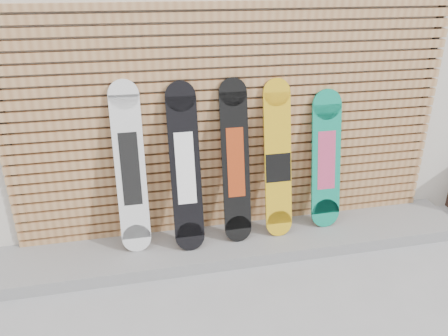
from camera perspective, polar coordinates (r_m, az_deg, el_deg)
The scene contains 9 objects.
ground at distance 3.96m, azimuth 6.82°, elevation -15.35°, with size 80.00×80.00×0.00m, color gray.
building at distance 6.61m, azimuth 1.80°, elevation 17.90°, with size 12.00×5.00×3.60m, color beige.
concrete_step at distance 4.41m, azimuth 2.14°, elevation -9.61°, with size 4.60×0.70×0.12m, color gray.
slat_wall at distance 4.16m, azimuth 1.39°, elevation 5.90°, with size 4.26×0.08×2.29m.
snowboard_0 at distance 4.00m, azimuth -12.14°, elevation -0.14°, with size 0.27×0.31×1.57m.
snowboard_1 at distance 3.98m, azimuth -5.08°, elevation -0.03°, with size 0.28×0.40×1.53m.
snowboard_2 at distance 4.08m, azimuth 1.51°, elevation 0.72°, with size 0.26×0.35×1.54m.
snowboard_3 at distance 4.21m, azimuth 7.05°, elevation 0.92°, with size 0.26×0.34×1.51m.
snowboard_4 at distance 4.45m, azimuth 13.19°, elevation 1.00°, with size 0.30×0.28×1.38m.
Camera 1 is at (-1.09, -2.87, 2.50)m, focal length 35.00 mm.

